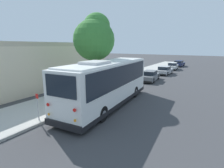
% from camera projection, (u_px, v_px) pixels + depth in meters
% --- Properties ---
extents(ground_plane, '(160.00, 160.00, 0.00)m').
position_uv_depth(ground_plane, '(100.00, 110.00, 12.46)').
color(ground_plane, '#3D3D3F').
extents(sidewalk_slab, '(80.00, 4.19, 0.15)m').
position_uv_depth(sidewalk_slab, '(63.00, 100.00, 14.33)').
color(sidewalk_slab, '#B2AFA8').
rests_on(sidewalk_slab, ground).
extents(curb_strip, '(80.00, 0.14, 0.15)m').
position_uv_depth(curb_strip, '(83.00, 105.00, 13.24)').
color(curb_strip, '#9D9A94').
rests_on(curb_strip, ground).
extents(shuttle_bus, '(10.27, 3.31, 3.50)m').
position_uv_depth(shuttle_bus, '(108.00, 81.00, 13.01)').
color(shuttle_bus, white).
rests_on(shuttle_bus, ground).
extents(parked_sedan_gray, '(4.69, 2.01, 1.32)m').
position_uv_depth(parked_sedan_gray, '(150.00, 76.00, 22.62)').
color(parked_sedan_gray, slate).
rests_on(parked_sedan_gray, ground).
extents(parked_sedan_silver, '(4.26, 1.89, 1.27)m').
position_uv_depth(parked_sedan_silver, '(164.00, 71.00, 27.74)').
color(parked_sedan_silver, '#A8AAAF').
rests_on(parked_sedan_silver, ground).
extents(parked_sedan_white, '(4.35, 1.92, 1.31)m').
position_uv_depth(parked_sedan_white, '(173.00, 66.00, 33.35)').
color(parked_sedan_white, silver).
rests_on(parked_sedan_white, ground).
extents(parked_sedan_navy, '(4.61, 1.94, 1.26)m').
position_uv_depth(parked_sedan_navy, '(179.00, 64.00, 38.30)').
color(parked_sedan_navy, '#19234C').
rests_on(parked_sedan_navy, ground).
extents(street_tree, '(3.69, 3.69, 7.20)m').
position_uv_depth(street_tree, '(95.00, 38.00, 15.63)').
color(street_tree, brown).
rests_on(street_tree, sidewalk_slab).
extents(sign_post_near, '(0.06, 0.22, 1.61)m').
position_uv_depth(sign_post_near, '(38.00, 107.00, 10.15)').
color(sign_post_near, gray).
rests_on(sign_post_near, sidewalk_slab).
extents(sign_post_far, '(0.06, 0.22, 1.63)m').
position_uv_depth(sign_post_far, '(60.00, 99.00, 11.59)').
color(sign_post_far, gray).
rests_on(sign_post_far, sidewalk_slab).
extents(fire_hydrant, '(0.22, 0.22, 0.81)m').
position_uv_depth(fire_hydrant, '(125.00, 81.00, 19.79)').
color(fire_hydrant, '#99999E').
rests_on(fire_hydrant, sidewalk_slab).
extents(building_backdrop, '(23.93, 6.48, 4.81)m').
position_uv_depth(building_backdrop, '(10.00, 69.00, 16.95)').
color(building_backdrop, beige).
rests_on(building_backdrop, ground).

